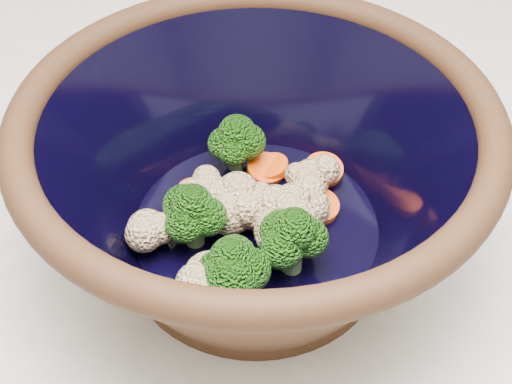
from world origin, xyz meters
TOP-DOWN VIEW (x-y plane):
  - mixing_bowl at (-0.07, -0.00)m, footprint 0.38×0.38m
  - vegetable_pile at (-0.07, -0.02)m, footprint 0.15×0.16m

SIDE VIEW (x-z plane):
  - vegetable_pile at x=-0.07m, z-range 0.93..0.98m
  - mixing_bowl at x=-0.07m, z-range 0.91..1.04m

